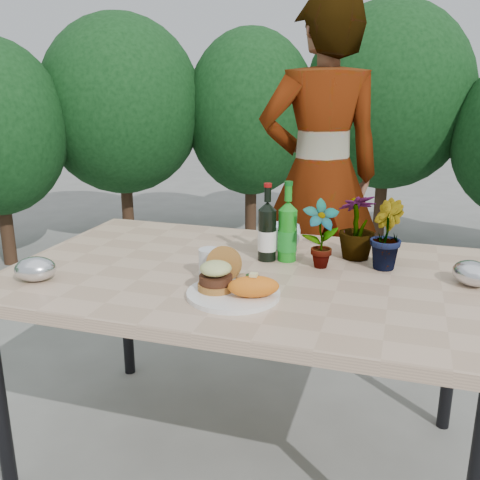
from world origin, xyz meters
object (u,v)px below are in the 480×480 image
(patio_table, at_px, (247,286))
(wine_bottle, at_px, (267,232))
(dinner_plate, at_px, (233,294))
(person, at_px, (320,176))

(patio_table, distance_m, wine_bottle, 0.21)
(dinner_plate, bearing_deg, wine_bottle, 88.50)
(patio_table, bearing_deg, wine_bottle, 74.56)
(patio_table, distance_m, person, 1.14)
(dinner_plate, bearing_deg, person, 88.37)
(patio_table, height_order, person, person)
(dinner_plate, height_order, person, person)
(patio_table, bearing_deg, dinner_plate, -83.50)
(patio_table, bearing_deg, person, 86.70)
(patio_table, xyz_separation_m, person, (0.06, 1.12, 0.20))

